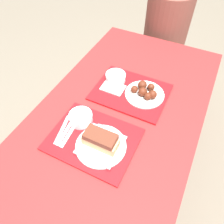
{
  "coord_description": "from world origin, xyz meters",
  "views": [
    {
      "loc": [
        0.29,
        -0.62,
        1.59
      ],
      "look_at": [
        -0.02,
        0.01,
        0.76
      ],
      "focal_mm": 35.0,
      "sensor_mm": 36.0,
      "label": 1
    }
  ],
  "objects_px": {
    "tray_far": "(131,92)",
    "brisket_sandwich_plate": "(101,142)",
    "wings_plate_far": "(145,92)",
    "tray_near": "(93,139)",
    "bowl_coleslaw_far": "(116,77)",
    "bowl_coleslaw_near": "(81,117)",
    "person_seated_across": "(167,24)"
  },
  "relations": [
    {
      "from": "tray_far",
      "to": "brisket_sandwich_plate",
      "type": "distance_m",
      "value": 0.39
    },
    {
      "from": "tray_near",
      "to": "tray_far",
      "type": "height_order",
      "value": "same"
    },
    {
      "from": "wings_plate_far",
      "to": "person_seated_across",
      "type": "relative_size",
      "value": 0.3
    },
    {
      "from": "tray_far",
      "to": "brisket_sandwich_plate",
      "type": "height_order",
      "value": "brisket_sandwich_plate"
    },
    {
      "from": "wings_plate_far",
      "to": "tray_near",
      "type": "bearing_deg",
      "value": -106.54
    },
    {
      "from": "tray_near",
      "to": "bowl_coleslaw_near",
      "type": "relative_size",
      "value": 3.5
    },
    {
      "from": "tray_far",
      "to": "brisket_sandwich_plate",
      "type": "relative_size",
      "value": 1.74
    },
    {
      "from": "bowl_coleslaw_far",
      "to": "person_seated_across",
      "type": "distance_m",
      "value": 0.79
    },
    {
      "from": "tray_far",
      "to": "bowl_coleslaw_far",
      "type": "relative_size",
      "value": 3.5
    },
    {
      "from": "tray_far",
      "to": "bowl_coleslaw_near",
      "type": "height_order",
      "value": "bowl_coleslaw_near"
    },
    {
      "from": "bowl_coleslaw_near",
      "to": "person_seated_across",
      "type": "relative_size",
      "value": 0.16
    },
    {
      "from": "brisket_sandwich_plate",
      "to": "wings_plate_far",
      "type": "distance_m",
      "value": 0.4
    },
    {
      "from": "brisket_sandwich_plate",
      "to": "person_seated_across",
      "type": "distance_m",
      "value": 1.21
    },
    {
      "from": "tray_near",
      "to": "bowl_coleslaw_near",
      "type": "xyz_separation_m",
      "value": [
        -0.1,
        0.07,
        0.03
      ]
    },
    {
      "from": "bowl_coleslaw_near",
      "to": "brisket_sandwich_plate",
      "type": "height_order",
      "value": "brisket_sandwich_plate"
    },
    {
      "from": "brisket_sandwich_plate",
      "to": "bowl_coleslaw_near",
      "type": "bearing_deg",
      "value": 151.19
    },
    {
      "from": "brisket_sandwich_plate",
      "to": "person_seated_across",
      "type": "bearing_deg",
      "value": 92.83
    },
    {
      "from": "tray_far",
      "to": "brisket_sandwich_plate",
      "type": "bearing_deg",
      "value": -87.52
    },
    {
      "from": "tray_near",
      "to": "bowl_coleslaw_near",
      "type": "distance_m",
      "value": 0.13
    },
    {
      "from": "tray_near",
      "to": "bowl_coleslaw_far",
      "type": "height_order",
      "value": "bowl_coleslaw_far"
    },
    {
      "from": "tray_near",
      "to": "bowl_coleslaw_far",
      "type": "distance_m",
      "value": 0.42
    },
    {
      "from": "tray_far",
      "to": "person_seated_across",
      "type": "height_order",
      "value": "person_seated_across"
    },
    {
      "from": "bowl_coleslaw_far",
      "to": "wings_plate_far",
      "type": "relative_size",
      "value": 0.53
    },
    {
      "from": "bowl_coleslaw_far",
      "to": "tray_far",
      "type": "bearing_deg",
      "value": -20.42
    },
    {
      "from": "tray_near",
      "to": "bowl_coleslaw_near",
      "type": "height_order",
      "value": "bowl_coleslaw_near"
    },
    {
      "from": "tray_far",
      "to": "person_seated_across",
      "type": "xyz_separation_m",
      "value": [
        -0.04,
        0.82,
        -0.0
      ]
    },
    {
      "from": "brisket_sandwich_plate",
      "to": "person_seated_across",
      "type": "xyz_separation_m",
      "value": [
        -0.06,
        1.21,
        -0.04
      ]
    },
    {
      "from": "brisket_sandwich_plate",
      "to": "person_seated_across",
      "type": "height_order",
      "value": "person_seated_across"
    },
    {
      "from": "person_seated_across",
      "to": "wings_plate_far",
      "type": "bearing_deg",
      "value": -81.64
    },
    {
      "from": "bowl_coleslaw_near",
      "to": "bowl_coleslaw_far",
      "type": "relative_size",
      "value": 1.0
    },
    {
      "from": "bowl_coleslaw_near",
      "to": "tray_near",
      "type": "bearing_deg",
      "value": -32.47
    },
    {
      "from": "bowl_coleslaw_far",
      "to": "bowl_coleslaw_near",
      "type": "bearing_deg",
      "value": -93.97
    }
  ]
}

